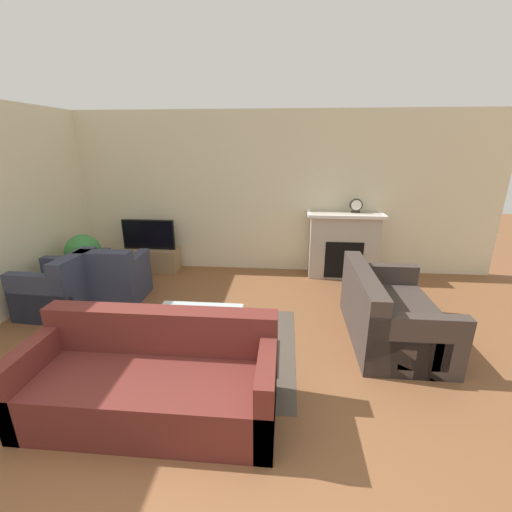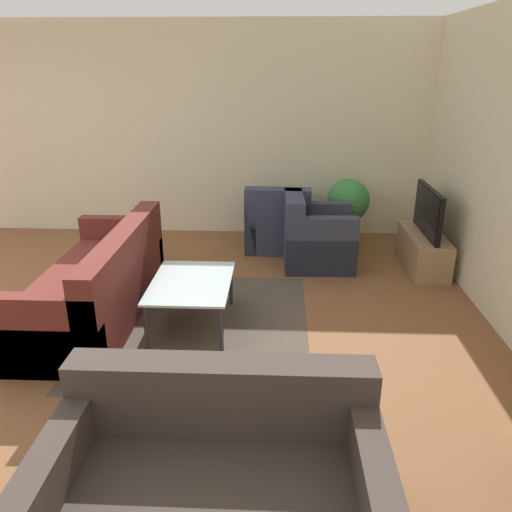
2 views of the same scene
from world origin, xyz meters
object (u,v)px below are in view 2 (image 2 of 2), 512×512
potted_plant (348,203)px  couch_loveseat (216,498)px  armchair_accent (315,240)px  couch_sectional (97,287)px  tv (428,211)px  armchair_by_window (279,224)px  coffee_table (191,286)px

potted_plant → couch_loveseat: bearing=-14.8°
potted_plant → armchair_accent: bearing=-32.0°
potted_plant → couch_sectional: bearing=-50.7°
tv → armchair_by_window: tv is taller
armchair_by_window → potted_plant: (-0.14, 0.86, 0.25)m
tv → couch_sectional: bearing=-68.3°
coffee_table → tv: bearing=121.3°
couch_sectional → armchair_accent: bearing=123.1°
couch_sectional → armchair_by_window: same height
tv → coffee_table: size_ratio=0.97×
armchair_accent → potted_plant: size_ratio=0.97×
couch_sectional → armchair_by_window: size_ratio=2.40×
couch_loveseat → potted_plant: size_ratio=1.82×
couch_sectional → armchair_by_window: 2.52m
tv → potted_plant: tv is taller
armchair_by_window → coffee_table: size_ratio=0.91×
couch_loveseat → armchair_by_window: size_ratio=1.80×
armchair_by_window → coffee_table: armchair_by_window is taller
couch_sectional → armchair_accent: size_ratio=2.50×
armchair_accent → coffee_table: bearing=140.3°
tv → coffee_table: 2.81m
tv → potted_plant: 1.08m
couch_sectional → couch_loveseat: same height
couch_sectional → potted_plant: 3.25m
couch_loveseat → armchair_by_window: (-4.20, 0.29, 0.01)m
couch_loveseat → coffee_table: 2.20m
armchair_by_window → coffee_table: (2.06, -0.75, 0.09)m
armchair_accent → coffee_table: size_ratio=0.88×
armchair_by_window → armchair_accent: size_ratio=1.04×
couch_sectional → armchair_accent: same height
tv → couch_loveseat: size_ratio=0.59×
couch_loveseat → potted_plant: 4.50m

